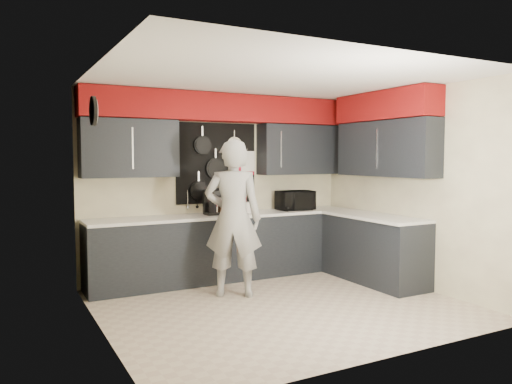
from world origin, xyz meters
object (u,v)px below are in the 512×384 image
microwave (295,200)px  knife_block (222,207)px  person (233,218)px  utensil_crock (247,207)px  coffee_maker (211,202)px

microwave → knife_block: (-1.21, -0.02, -0.05)m
microwave → person: 1.64m
microwave → utensil_crock: (-0.80, 0.02, -0.07)m
utensil_crock → person: 1.05m
microwave → utensil_crock: bearing=-179.8°
knife_block → coffee_maker: 0.17m
person → coffee_maker: bearing=-64.1°
microwave → person: person is taller
microwave → coffee_maker: (-1.35, 0.02, 0.03)m
utensil_crock → coffee_maker: 0.57m
knife_block → person: size_ratio=0.10×
knife_block → coffee_maker: (-0.14, 0.04, 0.08)m
coffee_maker → microwave: bearing=0.7°
microwave → knife_block: size_ratio=2.67×
microwave → coffee_maker: bearing=-178.8°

